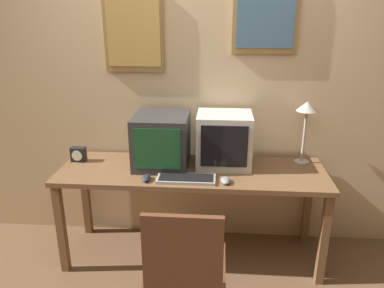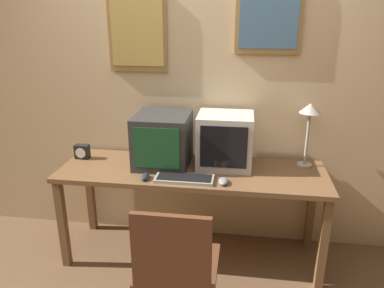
{
  "view_description": "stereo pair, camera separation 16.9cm",
  "coord_description": "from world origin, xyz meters",
  "px_view_note": "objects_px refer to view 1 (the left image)",
  "views": [
    {
      "loc": [
        0.19,
        -1.64,
        1.86
      ],
      "look_at": [
        0.0,
        0.91,
        0.95
      ],
      "focal_mm": 35.0,
      "sensor_mm": 36.0,
      "label": 1
    },
    {
      "loc": [
        0.36,
        -1.62,
        1.86
      ],
      "look_at": [
        0.0,
        0.91,
        0.95
      ],
      "focal_mm": 35.0,
      "sensor_mm": 36.0,
      "label": 2
    }
  ],
  "objects_px": {
    "keyboard_main": "(186,179)",
    "desk_lamp": "(306,114)",
    "monitor_right": "(224,140)",
    "mouse_far_corner": "(146,178)",
    "monitor_left": "(162,140)",
    "mouse_near_keyboard": "(225,180)",
    "office_chair": "(186,280)",
    "desk_clock": "(78,154)"
  },
  "relations": [
    {
      "from": "keyboard_main",
      "to": "desk_lamp",
      "type": "relative_size",
      "value": 0.84
    },
    {
      "from": "mouse_near_keyboard",
      "to": "keyboard_main",
      "type": "bearing_deg",
      "value": 176.37
    },
    {
      "from": "mouse_near_keyboard",
      "to": "desk_clock",
      "type": "relative_size",
      "value": 0.99
    },
    {
      "from": "monitor_left",
      "to": "monitor_right",
      "type": "relative_size",
      "value": 1.05
    },
    {
      "from": "monitor_left",
      "to": "keyboard_main",
      "type": "xyz_separation_m",
      "value": [
        0.21,
        -0.27,
        -0.18
      ]
    },
    {
      "from": "mouse_far_corner",
      "to": "office_chair",
      "type": "height_order",
      "value": "office_chair"
    },
    {
      "from": "keyboard_main",
      "to": "mouse_near_keyboard",
      "type": "distance_m",
      "value": 0.27
    },
    {
      "from": "desk_lamp",
      "to": "mouse_near_keyboard",
      "type": "bearing_deg",
      "value": -145.77
    },
    {
      "from": "desk_clock",
      "to": "desk_lamp",
      "type": "relative_size",
      "value": 0.23
    },
    {
      "from": "mouse_far_corner",
      "to": "desk_lamp",
      "type": "relative_size",
      "value": 0.23
    },
    {
      "from": "monitor_left",
      "to": "monitor_right",
      "type": "distance_m",
      "value": 0.47
    },
    {
      "from": "mouse_near_keyboard",
      "to": "office_chair",
      "type": "height_order",
      "value": "office_chair"
    },
    {
      "from": "keyboard_main",
      "to": "desk_clock",
      "type": "bearing_deg",
      "value": 161.53
    },
    {
      "from": "monitor_left",
      "to": "desk_clock",
      "type": "bearing_deg",
      "value": 178.1
    },
    {
      "from": "keyboard_main",
      "to": "desk_lamp",
      "type": "distance_m",
      "value": 1.02
    },
    {
      "from": "monitor_left",
      "to": "mouse_far_corner",
      "type": "distance_m",
      "value": 0.35
    },
    {
      "from": "monitor_left",
      "to": "keyboard_main",
      "type": "height_order",
      "value": "monitor_left"
    },
    {
      "from": "monitor_right",
      "to": "keyboard_main",
      "type": "xyz_separation_m",
      "value": [
        -0.26,
        -0.3,
        -0.19
      ]
    },
    {
      "from": "monitor_right",
      "to": "desk_lamp",
      "type": "relative_size",
      "value": 0.83
    },
    {
      "from": "desk_clock",
      "to": "office_chair",
      "type": "bearing_deg",
      "value": -43.25
    },
    {
      "from": "office_chair",
      "to": "desk_clock",
      "type": "bearing_deg",
      "value": 136.75
    },
    {
      "from": "monitor_right",
      "to": "office_chair",
      "type": "height_order",
      "value": "monitor_right"
    },
    {
      "from": "monitor_right",
      "to": "desk_lamp",
      "type": "xyz_separation_m",
      "value": [
        0.6,
        0.08,
        0.19
      ]
    },
    {
      "from": "desk_lamp",
      "to": "monitor_left",
      "type": "bearing_deg",
      "value": -173.84
    },
    {
      "from": "monitor_right",
      "to": "keyboard_main",
      "type": "distance_m",
      "value": 0.44
    },
    {
      "from": "mouse_far_corner",
      "to": "office_chair",
      "type": "bearing_deg",
      "value": -59.72
    },
    {
      "from": "monitor_left",
      "to": "mouse_far_corner",
      "type": "xyz_separation_m",
      "value": [
        -0.07,
        -0.29,
        -0.18
      ]
    },
    {
      "from": "keyboard_main",
      "to": "mouse_far_corner",
      "type": "bearing_deg",
      "value": -175.86
    },
    {
      "from": "desk_clock",
      "to": "office_chair",
      "type": "distance_m",
      "value": 1.33
    },
    {
      "from": "monitor_left",
      "to": "mouse_near_keyboard",
      "type": "relative_size",
      "value": 3.78
    },
    {
      "from": "keyboard_main",
      "to": "mouse_far_corner",
      "type": "distance_m",
      "value": 0.28
    },
    {
      "from": "monitor_right",
      "to": "mouse_far_corner",
      "type": "relative_size",
      "value": 3.64
    },
    {
      "from": "monitor_right",
      "to": "desk_lamp",
      "type": "height_order",
      "value": "desk_lamp"
    },
    {
      "from": "mouse_far_corner",
      "to": "office_chair",
      "type": "distance_m",
      "value": 0.75
    },
    {
      "from": "mouse_near_keyboard",
      "to": "desk_clock",
      "type": "xyz_separation_m",
      "value": [
        -1.14,
        0.31,
        0.04
      ]
    },
    {
      "from": "mouse_near_keyboard",
      "to": "office_chair",
      "type": "xyz_separation_m",
      "value": [
        -0.23,
        -0.55,
        -0.39
      ]
    },
    {
      "from": "monitor_left",
      "to": "mouse_near_keyboard",
      "type": "height_order",
      "value": "monitor_left"
    },
    {
      "from": "mouse_near_keyboard",
      "to": "monitor_left",
      "type": "bearing_deg",
      "value": 149.18
    },
    {
      "from": "mouse_near_keyboard",
      "to": "desk_lamp",
      "type": "distance_m",
      "value": 0.8
    },
    {
      "from": "monitor_right",
      "to": "keyboard_main",
      "type": "bearing_deg",
      "value": -130.3
    },
    {
      "from": "monitor_left",
      "to": "monitor_right",
      "type": "height_order",
      "value": "monitor_right"
    },
    {
      "from": "monitor_right",
      "to": "mouse_far_corner",
      "type": "height_order",
      "value": "monitor_right"
    }
  ]
}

